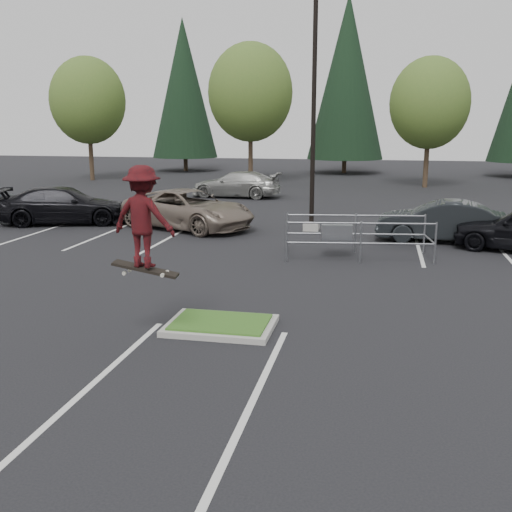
% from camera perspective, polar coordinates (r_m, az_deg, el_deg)
% --- Properties ---
extents(ground, '(120.00, 120.00, 0.00)m').
position_cam_1_polar(ground, '(12.58, -3.37, -6.89)').
color(ground, black).
rests_on(ground, ground).
extents(grass_median, '(2.20, 1.60, 0.16)m').
position_cam_1_polar(grass_median, '(12.56, -3.38, -6.56)').
color(grass_median, '#A19E96').
rests_on(grass_median, ground).
extents(stall_lines, '(22.62, 17.60, 0.01)m').
position_cam_1_polar(stall_lines, '(18.52, -2.57, -0.51)').
color(stall_lines, silver).
rests_on(stall_lines, ground).
extents(light_pole, '(0.70, 0.60, 10.12)m').
position_cam_1_polar(light_pole, '(23.60, 5.51, 13.41)').
color(light_pole, '#A19E96').
rests_on(light_pole, ground).
extents(decid_a, '(5.44, 5.44, 8.91)m').
position_cam_1_polar(decid_a, '(46.58, -15.70, 13.83)').
color(decid_a, '#38281C').
rests_on(decid_a, ground).
extents(decid_b, '(5.89, 5.89, 9.64)m').
position_cam_1_polar(decid_b, '(43.00, -0.53, 15.04)').
color(decid_b, '#38281C').
rests_on(decid_b, ground).
extents(decid_c, '(5.12, 5.12, 8.38)m').
position_cam_1_polar(decid_c, '(41.39, 16.19, 13.56)').
color(decid_c, '#38281C').
rests_on(decid_c, ground).
extents(conif_a, '(5.72, 5.72, 13.00)m').
position_cam_1_polar(conif_a, '(54.30, -6.89, 15.55)').
color(conif_a, '#38281C').
rests_on(conif_a, ground).
extents(conif_b, '(6.38, 6.38, 14.50)m').
position_cam_1_polar(conif_b, '(52.17, 8.66, 16.45)').
color(conif_b, '#38281C').
rests_on(conif_b, ground).
extents(cart_corral, '(4.72, 2.26, 1.29)m').
position_cam_1_polar(cart_corral, '(19.11, 8.16, 2.25)').
color(cart_corral, gray).
rests_on(cart_corral, ground).
extents(skateboarder, '(1.33, 0.88, 2.12)m').
position_cam_1_polar(skateboarder, '(11.44, -10.67, 3.63)').
color(skateboarder, black).
rests_on(skateboarder, ground).
extents(car_l_tan, '(6.23, 4.67, 1.57)m').
position_cam_1_polar(car_l_tan, '(24.42, -6.59, 4.47)').
color(car_l_tan, '#7B6B5E').
rests_on(car_l_tan, ground).
extents(car_l_black, '(5.78, 3.70, 1.56)m').
position_cam_1_polar(car_l_black, '(26.66, -17.92, 4.61)').
color(car_l_black, black).
rests_on(car_l_black, ground).
extents(car_r_charc, '(4.59, 1.84, 1.48)m').
position_cam_1_polar(car_r_charc, '(22.47, 17.16, 3.18)').
color(car_r_charc, black).
rests_on(car_r_charc, ground).
extents(car_far_silver, '(5.21, 2.34, 1.48)m').
position_cam_1_polar(car_far_silver, '(34.59, -1.90, 6.84)').
color(car_far_silver, '#9C9D97').
rests_on(car_far_silver, ground).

